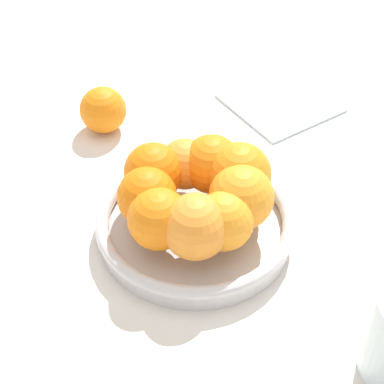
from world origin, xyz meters
name	(u,v)px	position (x,y,z in m)	size (l,w,h in m)	color
ground_plane	(192,234)	(0.00, 0.00, 0.00)	(4.00, 4.00, 0.00)	silver
fruit_bowl	(192,224)	(0.00, 0.00, 0.02)	(0.25, 0.25, 0.04)	silver
orange_pile	(194,192)	(0.00, 0.00, 0.07)	(0.18, 0.19, 0.08)	orange
stray_orange	(100,110)	(-0.14, 0.22, 0.03)	(0.07, 0.07, 0.07)	orange
napkin_folded	(277,102)	(0.13, 0.28, 0.00)	(0.15, 0.15, 0.01)	silver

